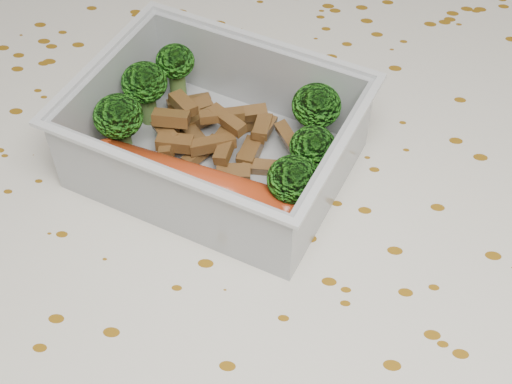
# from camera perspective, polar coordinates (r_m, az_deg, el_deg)

# --- Properties ---
(dining_table) EXTENTS (1.40, 0.90, 0.75)m
(dining_table) POSITION_cam_1_polar(r_m,az_deg,el_deg) (0.51, 0.43, -9.05)
(dining_table) COLOR brown
(dining_table) RESTS_ON ground
(tablecloth) EXTENTS (1.46, 0.96, 0.19)m
(tablecloth) POSITION_cam_1_polar(r_m,az_deg,el_deg) (0.47, 0.46, -5.84)
(tablecloth) COLOR silver
(tablecloth) RESTS_ON dining_table
(lunch_container) EXTENTS (0.21, 0.18, 0.06)m
(lunch_container) POSITION_cam_1_polar(r_m,az_deg,el_deg) (0.46, -3.19, 3.91)
(lunch_container) COLOR silver
(lunch_container) RESTS_ON tablecloth
(broccoli_florets) EXTENTS (0.15, 0.12, 0.05)m
(broccoli_florets) POSITION_cam_1_polar(r_m,az_deg,el_deg) (0.45, -2.45, 5.87)
(broccoli_florets) COLOR #608C3F
(broccoli_florets) RESTS_ON lunch_container
(meat_pile) EXTENTS (0.10, 0.08, 0.03)m
(meat_pile) POSITION_cam_1_polar(r_m,az_deg,el_deg) (0.47, -3.37, 4.84)
(meat_pile) COLOR brown
(meat_pile) RESTS_ON lunch_container
(sausage) EXTENTS (0.14, 0.06, 0.03)m
(sausage) POSITION_cam_1_polar(r_m,az_deg,el_deg) (0.44, -4.97, 0.58)
(sausage) COLOR #B13614
(sausage) RESTS_ON lunch_container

